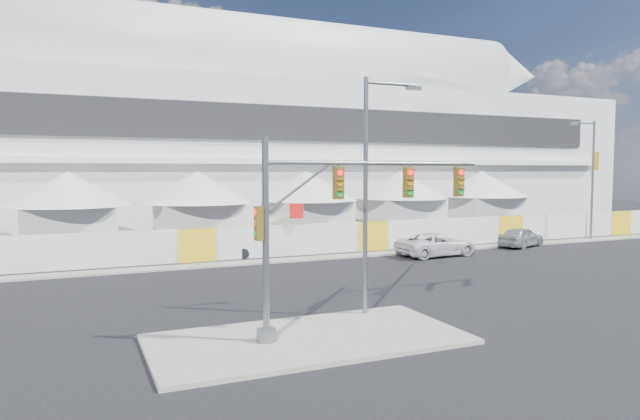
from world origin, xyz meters
name	(u,v)px	position (x,y,z in m)	size (l,w,h in m)	color
ground	(415,304)	(0.00, 0.00, 0.00)	(160.00, 160.00, 0.00)	black
median_island	(308,339)	(-6.00, -3.00, 0.07)	(10.00, 5.00, 0.15)	gray
far_curb	(549,242)	(20.00, 12.50, 0.06)	(80.00, 1.20, 0.12)	gray
stadium	(278,135)	(8.71, 41.50, 9.45)	(80.00, 24.80, 21.98)	silver
tent_row	(254,200)	(0.50, 24.00, 3.15)	(53.40, 8.40, 5.40)	silver
hoarding_fence	(373,236)	(6.00, 14.50, 1.00)	(70.00, 0.25, 2.00)	silver
scaffold_tower	(562,166)	(46.00, 36.00, 6.00)	(4.40, 4.40, 12.00)	#595B60
sedan_silver	(521,237)	(16.53, 11.70, 0.73)	(4.28, 1.72, 1.46)	#BABBC0
pickup_curb	(436,244)	(8.47, 10.55, 0.75)	(5.38, 2.48, 1.49)	silver
lot_car_a	(479,227)	(17.84, 17.86, 0.79)	(4.82, 1.68, 1.59)	white
lot_car_b	(578,222)	(28.79, 17.78, 0.80)	(4.70, 1.89, 1.60)	black
lot_car_c	(91,250)	(-11.83, 17.65, 0.64)	(4.38, 1.78, 1.27)	#ACABB0
traffic_mast	(322,225)	(-5.48, -2.94, 3.71)	(8.18, 0.62, 6.36)	gray
streetlight_median	(371,179)	(-2.65, -1.02, 5.16)	(2.41, 0.24, 8.72)	gray
streetlight_curb	(591,171)	(24.10, 12.50, 5.39)	(2.75, 0.62, 9.28)	slate
boom_lift	(236,242)	(-3.32, 15.60, 0.90)	(6.83, 2.39, 3.36)	red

